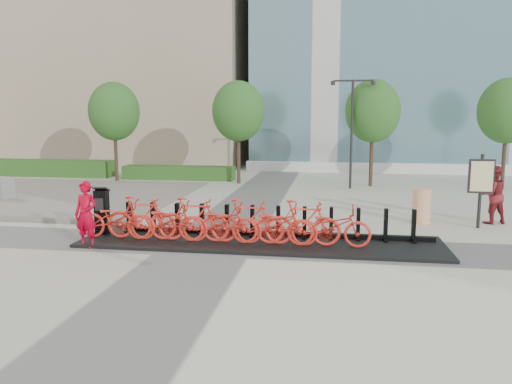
# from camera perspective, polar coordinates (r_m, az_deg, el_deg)

# --- Properties ---
(ground) EXTENTS (120.00, 120.00, 0.00)m
(ground) POSITION_cam_1_polar(r_m,az_deg,el_deg) (13.35, -5.26, -5.97)
(ground) COLOR beige
(gravel_patch) EXTENTS (14.00, 14.00, 0.00)m
(gravel_patch) POSITION_cam_1_polar(r_m,az_deg,el_deg) (23.78, -24.96, -0.26)
(gravel_patch) COLOR #68655D
(gravel_patch) RESTS_ON ground
(hedge_a) EXTENTS (10.00, 1.40, 0.90)m
(hedge_a) POSITION_cam_1_polar(r_m,az_deg,el_deg) (31.31, -24.56, 2.56)
(hedge_a) COLOR #224017
(hedge_a) RESTS_ON ground
(hedge_b) EXTENTS (6.00, 1.20, 0.70)m
(hedge_b) POSITION_cam_1_polar(r_m,az_deg,el_deg) (27.15, -8.79, 2.21)
(hedge_b) COLOR #224017
(hedge_b) RESTS_ON ground
(tree_0) EXTENTS (2.60, 2.60, 5.10)m
(tree_0) POSITION_cam_1_polar(r_m,az_deg,el_deg) (26.94, -15.91, 8.84)
(tree_0) COLOR brown
(tree_0) RESTS_ON ground
(tree_1) EXTENTS (2.60, 2.60, 5.10)m
(tree_1) POSITION_cam_1_polar(r_m,az_deg,el_deg) (24.96, -2.03, 9.20)
(tree_1) COLOR brown
(tree_1) RESTS_ON ground
(tree_2) EXTENTS (2.60, 2.60, 5.10)m
(tree_2) POSITION_cam_1_polar(r_m,az_deg,el_deg) (24.59, 13.22, 8.98)
(tree_2) COLOR brown
(tree_2) RESTS_ON ground
(tree_3) EXTENTS (2.60, 2.60, 5.10)m
(tree_3) POSITION_cam_1_polar(r_m,az_deg,el_deg) (25.74, 26.79, 8.27)
(tree_3) COLOR brown
(tree_3) RESTS_ON ground
(streetlamp) EXTENTS (2.00, 0.20, 5.00)m
(streetlamp) POSITION_cam_1_polar(r_m,az_deg,el_deg) (23.54, 10.91, 7.97)
(streetlamp) COLOR black
(streetlamp) RESTS_ON ground
(dock_pad) EXTENTS (9.60, 2.40, 0.08)m
(dock_pad) POSITION_cam_1_polar(r_m,az_deg,el_deg) (13.38, 0.49, -5.72)
(dock_pad) COLOR black
(dock_pad) RESTS_ON ground
(dock_rail_posts) EXTENTS (8.02, 0.50, 0.85)m
(dock_rail_posts) POSITION_cam_1_polar(r_m,az_deg,el_deg) (13.72, 1.03, -3.36)
(dock_rail_posts) COLOR black
(dock_rail_posts) RESTS_ON dock_pad
(bike_0) EXTENTS (2.01, 0.70, 1.06)m
(bike_0) POSITION_cam_1_polar(r_m,az_deg,el_deg) (14.01, -15.73, -3.00)
(bike_0) COLOR red
(bike_0) RESTS_ON dock_pad
(bike_1) EXTENTS (1.95, 0.55, 1.17)m
(bike_1) POSITION_cam_1_polar(r_m,az_deg,el_deg) (13.72, -13.00, -2.90)
(bike_1) COLOR red
(bike_1) RESTS_ON dock_pad
(bike_2) EXTENTS (2.01, 0.70, 1.06)m
(bike_2) POSITION_cam_1_polar(r_m,az_deg,el_deg) (13.48, -10.14, -3.26)
(bike_2) COLOR red
(bike_2) RESTS_ON dock_pad
(bike_3) EXTENTS (1.95, 0.55, 1.17)m
(bike_3) POSITION_cam_1_polar(r_m,az_deg,el_deg) (13.26, -7.20, -3.14)
(bike_3) COLOR red
(bike_3) RESTS_ON dock_pad
(bike_4) EXTENTS (2.01, 0.70, 1.06)m
(bike_4) POSITION_cam_1_polar(r_m,az_deg,el_deg) (13.09, -4.16, -3.50)
(bike_4) COLOR red
(bike_4) RESTS_ON dock_pad
(bike_5) EXTENTS (1.95, 0.55, 1.17)m
(bike_5) POSITION_cam_1_polar(r_m,az_deg,el_deg) (12.94, -1.05, -3.36)
(bike_5) COLOR red
(bike_5) RESTS_ON dock_pad
(bike_6) EXTENTS (2.01, 0.70, 1.06)m
(bike_6) POSITION_cam_1_polar(r_m,az_deg,el_deg) (12.85, 2.12, -3.72)
(bike_6) COLOR red
(bike_6) RESTS_ON dock_pad
(bike_7) EXTENTS (1.95, 0.55, 1.17)m
(bike_7) POSITION_cam_1_polar(r_m,az_deg,el_deg) (12.78, 5.34, -3.56)
(bike_7) COLOR red
(bike_7) RESTS_ON dock_pad
(bike_8) EXTENTS (2.01, 0.70, 1.06)m
(bike_8) POSITION_cam_1_polar(r_m,az_deg,el_deg) (12.77, 8.57, -3.89)
(bike_8) COLOR red
(bike_8) RESTS_ON dock_pad
(kiosk) EXTENTS (0.43, 0.37, 1.36)m
(kiosk) POSITION_cam_1_polar(r_m,az_deg,el_deg) (14.64, -17.20, -2.08)
(kiosk) COLOR black
(kiosk) RESTS_ON dock_pad
(worker_red) EXTENTS (0.69, 0.51, 1.73)m
(worker_red) POSITION_cam_1_polar(r_m,az_deg,el_deg) (13.52, -18.86, -2.45)
(worker_red) COLOR #B9001C
(worker_red) RESTS_ON ground
(pedestrian) EXTENTS (1.06, 0.93, 1.84)m
(pedestrian) POSITION_cam_1_polar(r_m,az_deg,el_deg) (17.34, 25.40, -0.27)
(pedestrian) COLOR maroon
(pedestrian) RESTS_ON ground
(construction_barrel) EXTENTS (0.58, 0.58, 1.10)m
(construction_barrel) POSITION_cam_1_polar(r_m,az_deg,el_deg) (16.56, 18.38, -1.55)
(construction_barrel) COLOR orange
(construction_barrel) RESTS_ON ground
(map_sign) EXTENTS (0.74, 0.14, 2.25)m
(map_sign) POSITION_cam_1_polar(r_m,az_deg,el_deg) (16.37, 24.33, 1.32)
(map_sign) COLOR black
(map_sign) RESTS_ON ground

